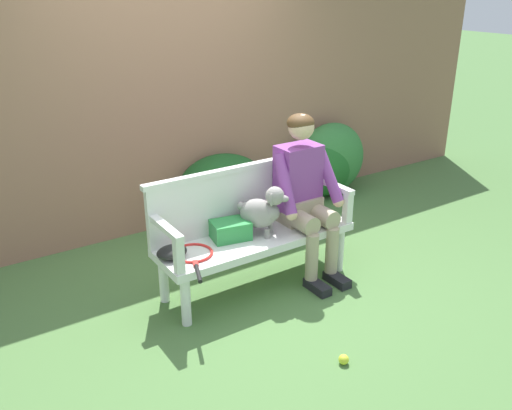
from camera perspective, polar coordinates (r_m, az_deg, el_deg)
name	(u,v)px	position (r m, az deg, el deg)	size (l,w,h in m)	color
ground_plane	(256,284)	(4.38, 0.00, -8.24)	(40.00, 40.00, 0.00)	#4C753D
brick_garden_fence	(164,105)	(5.25, -9.55, 10.17)	(8.00, 0.30, 2.28)	#936651
hedge_bush_mid_right	(320,166)	(6.03, 6.65, 4.08)	(0.79, 0.62, 0.69)	#1E5B23
hedge_bush_far_right	(331,159)	(6.09, 7.76, 4.77)	(0.83, 0.53, 0.80)	#337538
hedge_bush_mid_left	(223,189)	(5.34, -3.40, 1.67)	(0.92, 0.77, 0.68)	#194C1E
garden_bench	(256,242)	(4.20, 0.00, -3.90)	(1.56, 0.48, 0.43)	white
bench_backrest	(241,196)	(4.24, -1.57, 0.97)	(1.60, 0.06, 0.50)	white
bench_armrest_left_end	(171,240)	(3.70, -8.86, -3.57)	(0.06, 0.48, 0.28)	white
bench_armrest_right_end	(339,195)	(4.45, 8.57, 1.07)	(0.06, 0.48, 0.28)	white
person_seated	(304,190)	(4.30, 4.99, 1.53)	(0.56, 0.64, 1.30)	black
dog_on_bench	(263,211)	(4.11, 0.69, -0.58)	(0.34, 0.36, 0.40)	gray
tennis_racket	(193,255)	(3.90, -6.54, -5.16)	(0.37, 0.58, 0.03)	red
baseball_glove	(172,252)	(3.88, -8.73, -4.86)	(0.22, 0.17, 0.09)	black
sports_bag	(231,230)	(4.10, -2.66, -2.59)	(0.28, 0.20, 0.14)	#2D8E42
tennis_ball	(344,359)	(3.61, 9.10, -15.56)	(0.07, 0.07, 0.07)	#CCDB33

